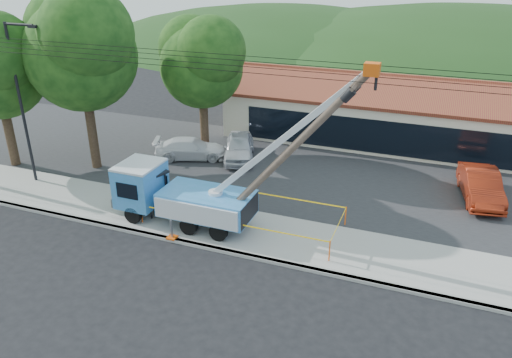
{
  "coord_description": "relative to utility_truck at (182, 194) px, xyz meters",
  "views": [
    {
      "loc": [
        7.44,
        -15.04,
        12.2
      ],
      "look_at": [
        -0.27,
        5.0,
        2.43
      ],
      "focal_mm": 35.0,
      "sensor_mm": 36.0,
      "label": 1
    }
  ],
  "objects": [
    {
      "name": "tree_west_near",
      "position": [
        -8.38,
        4.25,
        5.89
      ],
      "size": [
        7.56,
        6.72,
        10.8
      ],
      "color": "#332316",
      "rests_on": "ground"
    },
    {
      "name": "strip_mall",
      "position": [
        7.62,
        16.23,
        0.25
      ],
      "size": [
        22.5,
        8.53,
        4.67
      ],
      "color": "beige",
      "rests_on": "ground"
    },
    {
      "name": "tree_lot",
      "position": [
        -3.38,
        9.25,
        4.58
      ],
      "size": [
        6.3,
        5.6,
        8.94
      ],
      "color": "#332316",
      "rests_on": "ground"
    },
    {
      "name": "bus_shelter",
      "position": [
        -2.34,
        0.63,
        0.13
      ],
      "size": [
        2.64,
        2.07,
        2.23
      ],
      "rotation": [
        0.0,
        0.0,
        -0.31
      ],
      "color": "black",
      "rests_on": "ground"
    },
    {
      "name": "car_red",
      "position": [
        13.61,
        7.91,
        -1.63
      ],
      "size": [
        2.49,
        5.12,
        1.62
      ],
      "primitive_type": "imported",
      "rotation": [
        0.0,
        0.0,
        0.16
      ],
      "color": "maroon",
      "rests_on": "ground"
    },
    {
      "name": "caution_tape",
      "position": [
        2.84,
        0.82,
        -0.77
      ],
      "size": [
        9.37,
        3.38,
        0.98
      ],
      "color": "#ED530C",
      "rests_on": "ground"
    },
    {
      "name": "car_white",
      "position": [
        -3.57,
        7.59,
        -1.63
      ],
      "size": [
        4.95,
        3.41,
        1.33
      ],
      "primitive_type": "imported",
      "rotation": [
        0.0,
        0.0,
        1.94
      ],
      "color": "white",
      "rests_on": "ground"
    },
    {
      "name": "hill_west",
      "position": [
        -11.38,
        51.25,
        -1.63
      ],
      "size": [
        78.4,
        56.0,
        28.0
      ],
      "primitive_type": "ellipsoid",
      "color": "#1D3D16",
      "rests_on": "ground"
    },
    {
      "name": "utility_truck",
      "position": [
        0.0,
        0.0,
        0.0
      ],
      "size": [
        12.1,
        3.66,
        8.4
      ],
      "color": "black",
      "rests_on": "ground"
    },
    {
      "name": "car_silver",
      "position": [
        -0.65,
        8.66,
        -1.63
      ],
      "size": [
        3.33,
        4.92,
        1.56
      ],
      "primitive_type": "imported",
      "rotation": [
        0.0,
        0.0,
        0.36
      ],
      "color": "silver",
      "rests_on": "ground"
    },
    {
      "name": "parking_lot",
      "position": [
        3.62,
        8.25,
        -1.58
      ],
      "size": [
        60.0,
        12.0,
        0.1
      ],
      "primitive_type": "cube",
      "color": "#28282B",
      "rests_on": "ground"
    },
    {
      "name": "sidewalk",
      "position": [
        3.62,
        0.25,
        -1.56
      ],
      "size": [
        60.0,
        4.0,
        0.15
      ],
      "primitive_type": "cube",
      "color": "#ACA9A1",
      "rests_on": "ground"
    },
    {
      "name": "hill_center",
      "position": [
        13.62,
        51.25,
        -1.63
      ],
      "size": [
        89.6,
        64.0,
        32.0
      ],
      "primitive_type": "ellipsoid",
      "color": "#1D3D16",
      "rests_on": "ground"
    },
    {
      "name": "leaning_pole",
      "position": [
        5.38,
        -0.05,
        3.0
      ],
      "size": [
        7.12,
        1.86,
        8.36
      ],
      "color": "brown",
      "rests_on": "ground"
    },
    {
      "name": "curb",
      "position": [
        3.62,
        -1.65,
        -1.56
      ],
      "size": [
        60.0,
        0.25,
        0.15
      ],
      "primitive_type": "cube",
      "color": "#ACA9A1",
      "rests_on": "ground"
    },
    {
      "name": "ground",
      "position": [
        3.62,
        -3.75,
        -1.63
      ],
      "size": [
        120.0,
        120.0,
        0.0
      ],
      "primitive_type": "plane",
      "color": "black",
      "rests_on": "ground"
    },
    {
      "name": "streetlight",
      "position": [
        -10.17,
        1.25,
        3.67
      ],
      "size": [
        2.13,
        0.22,
        9.0
      ],
      "color": "black",
      "rests_on": "ground"
    }
  ]
}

